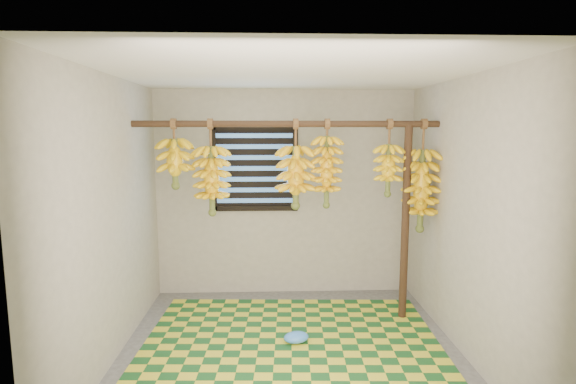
{
  "coord_description": "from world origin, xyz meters",
  "views": [
    {
      "loc": [
        -0.17,
        -3.72,
        1.95
      ],
      "look_at": [
        0.0,
        0.55,
        1.35
      ],
      "focal_mm": 28.0,
      "sensor_mm": 36.0,
      "label": 1
    }
  ],
  "objects_px": {
    "support_post": "(405,223)",
    "woven_mat": "(292,345)",
    "banana_bunch_e": "(421,191)",
    "banana_bunch_f": "(388,170)",
    "banana_bunch_d": "(327,172)",
    "banana_bunch_b": "(212,181)",
    "plastic_bag": "(296,337)",
    "banana_bunch_c": "(296,177)",
    "banana_bunch_a": "(175,163)"
  },
  "relations": [
    {
      "from": "support_post",
      "to": "banana_bunch_d",
      "type": "bearing_deg",
      "value": 180.0
    },
    {
      "from": "woven_mat",
      "to": "plastic_bag",
      "type": "relative_size",
      "value": 11.41
    },
    {
      "from": "plastic_bag",
      "to": "banana_bunch_d",
      "type": "xyz_separation_m",
      "value": [
        0.33,
        0.54,
        1.47
      ]
    },
    {
      "from": "banana_bunch_b",
      "to": "banana_bunch_c",
      "type": "height_order",
      "value": "same"
    },
    {
      "from": "banana_bunch_e",
      "to": "plastic_bag",
      "type": "bearing_deg",
      "value": -157.32
    },
    {
      "from": "banana_bunch_d",
      "to": "banana_bunch_b",
      "type": "bearing_deg",
      "value": -180.0
    },
    {
      "from": "woven_mat",
      "to": "banana_bunch_a",
      "type": "xyz_separation_m",
      "value": [
        -1.12,
        0.57,
        1.61
      ]
    },
    {
      "from": "plastic_bag",
      "to": "banana_bunch_b",
      "type": "bearing_deg",
      "value": 146.25
    },
    {
      "from": "woven_mat",
      "to": "banana_bunch_c",
      "type": "xyz_separation_m",
      "value": [
        0.07,
        0.57,
        1.47
      ]
    },
    {
      "from": "woven_mat",
      "to": "banana_bunch_c",
      "type": "height_order",
      "value": "banana_bunch_c"
    },
    {
      "from": "support_post",
      "to": "woven_mat",
      "type": "bearing_deg",
      "value": -154.15
    },
    {
      "from": "support_post",
      "to": "banana_bunch_e",
      "type": "height_order",
      "value": "banana_bunch_e"
    },
    {
      "from": "support_post",
      "to": "woven_mat",
      "type": "xyz_separation_m",
      "value": [
        -1.18,
        -0.57,
        -0.99
      ]
    },
    {
      "from": "banana_bunch_e",
      "to": "banana_bunch_c",
      "type": "bearing_deg",
      "value": 180.0
    },
    {
      "from": "support_post",
      "to": "banana_bunch_a",
      "type": "height_order",
      "value": "banana_bunch_a"
    },
    {
      "from": "plastic_bag",
      "to": "banana_bunch_c",
      "type": "xyz_separation_m",
      "value": [
        0.02,
        0.54,
        1.42
      ]
    },
    {
      "from": "banana_bunch_a",
      "to": "banana_bunch_f",
      "type": "bearing_deg",
      "value": -0.0
    },
    {
      "from": "banana_bunch_e",
      "to": "banana_bunch_a",
      "type": "bearing_deg",
      "value": 180.0
    },
    {
      "from": "support_post",
      "to": "woven_mat",
      "type": "relative_size",
      "value": 0.74
    },
    {
      "from": "banana_bunch_f",
      "to": "banana_bunch_c",
      "type": "bearing_deg",
      "value": 180.0
    },
    {
      "from": "plastic_bag",
      "to": "banana_bunch_d",
      "type": "height_order",
      "value": "banana_bunch_d"
    },
    {
      "from": "banana_bunch_c",
      "to": "banana_bunch_d",
      "type": "bearing_deg",
      "value": 0.0
    },
    {
      "from": "banana_bunch_b",
      "to": "plastic_bag",
      "type": "bearing_deg",
      "value": -33.75
    },
    {
      "from": "banana_bunch_b",
      "to": "banana_bunch_d",
      "type": "xyz_separation_m",
      "value": [
        1.14,
        0.0,
        0.08
      ]
    },
    {
      "from": "woven_mat",
      "to": "banana_bunch_e",
      "type": "height_order",
      "value": "banana_bunch_e"
    },
    {
      "from": "woven_mat",
      "to": "support_post",
      "type": "bearing_deg",
      "value": 25.85
    },
    {
      "from": "banana_bunch_c",
      "to": "banana_bunch_e",
      "type": "bearing_deg",
      "value": 0.0
    },
    {
      "from": "banana_bunch_c",
      "to": "banana_bunch_f",
      "type": "height_order",
      "value": "same"
    },
    {
      "from": "plastic_bag",
      "to": "banana_bunch_e",
      "type": "xyz_separation_m",
      "value": [
        1.29,
        0.54,
        1.28
      ]
    },
    {
      "from": "woven_mat",
      "to": "plastic_bag",
      "type": "distance_m",
      "value": 0.08
    },
    {
      "from": "woven_mat",
      "to": "banana_bunch_f",
      "type": "xyz_separation_m",
      "value": [
        0.99,
        0.57,
        1.54
      ]
    },
    {
      "from": "plastic_bag",
      "to": "banana_bunch_a",
      "type": "height_order",
      "value": "banana_bunch_a"
    },
    {
      "from": "woven_mat",
      "to": "plastic_bag",
      "type": "bearing_deg",
      "value": 38.27
    },
    {
      "from": "woven_mat",
      "to": "plastic_bag",
      "type": "height_order",
      "value": "plastic_bag"
    },
    {
      "from": "support_post",
      "to": "banana_bunch_e",
      "type": "distance_m",
      "value": 0.37
    },
    {
      "from": "banana_bunch_e",
      "to": "banana_bunch_f",
      "type": "distance_m",
      "value": 0.4
    },
    {
      "from": "support_post",
      "to": "plastic_bag",
      "type": "bearing_deg",
      "value": -154.69
    },
    {
      "from": "banana_bunch_f",
      "to": "plastic_bag",
      "type": "bearing_deg",
      "value": -150.37
    },
    {
      "from": "plastic_bag",
      "to": "banana_bunch_c",
      "type": "distance_m",
      "value": 1.52
    },
    {
      "from": "plastic_bag",
      "to": "banana_bunch_f",
      "type": "xyz_separation_m",
      "value": [
        0.95,
        0.54,
        1.49
      ]
    },
    {
      "from": "plastic_bag",
      "to": "banana_bunch_d",
      "type": "bearing_deg",
      "value": 58.47
    },
    {
      "from": "banana_bunch_d",
      "to": "banana_bunch_f",
      "type": "distance_m",
      "value": 0.62
    },
    {
      "from": "plastic_bag",
      "to": "banana_bunch_f",
      "type": "distance_m",
      "value": 1.84
    },
    {
      "from": "banana_bunch_b",
      "to": "banana_bunch_d",
      "type": "height_order",
      "value": "same"
    },
    {
      "from": "plastic_bag",
      "to": "banana_bunch_d",
      "type": "distance_m",
      "value": 1.6
    },
    {
      "from": "woven_mat",
      "to": "banana_bunch_c",
      "type": "relative_size",
      "value": 3.08
    },
    {
      "from": "banana_bunch_d",
      "to": "banana_bunch_e",
      "type": "bearing_deg",
      "value": 0.0
    },
    {
      "from": "support_post",
      "to": "banana_bunch_b",
      "type": "height_order",
      "value": "banana_bunch_b"
    },
    {
      "from": "plastic_bag",
      "to": "banana_bunch_f",
      "type": "height_order",
      "value": "banana_bunch_f"
    },
    {
      "from": "plastic_bag",
      "to": "woven_mat",
      "type": "bearing_deg",
      "value": -141.73
    }
  ]
}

